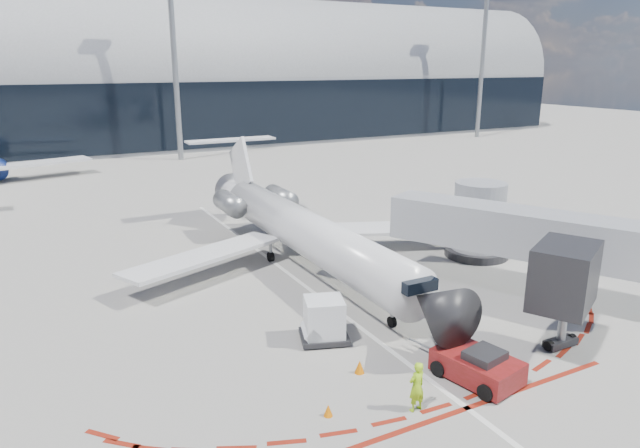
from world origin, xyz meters
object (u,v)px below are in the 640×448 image
pushback_tug (477,366)px  uld_container (324,320)px  regional_jet (300,228)px  ramp_worker (417,387)px

pushback_tug → uld_container: uld_container is taller
regional_jet → pushback_tug: bearing=-88.8°
regional_jet → ramp_worker: (-3.05, -15.81, -1.33)m
ramp_worker → uld_container: size_ratio=0.74×
pushback_tug → ramp_worker: ramp_worker is taller
ramp_worker → uld_container: bearing=-92.9°
regional_jet → uld_container: 10.27m
ramp_worker → uld_container: 6.23m
ramp_worker → uld_container: (-0.38, 6.22, 0.03)m
regional_jet → pushback_tug: 15.34m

